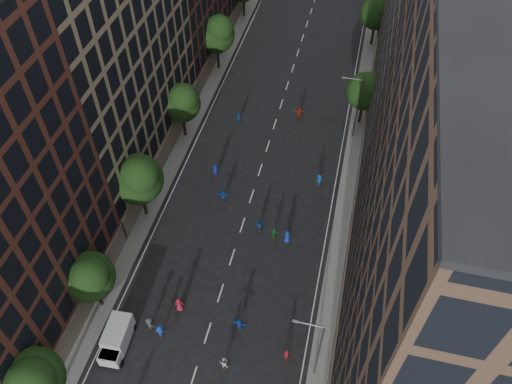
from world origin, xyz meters
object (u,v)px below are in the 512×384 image
(streetlamp_near, at_px, (317,348))
(skater_0, at_px, (107,347))
(cargo_van, at_px, (117,339))
(streetlamp_far, at_px, (356,105))

(streetlamp_near, bearing_deg, skater_0, -172.75)
(streetlamp_near, relative_size, cargo_van, 1.94)
(streetlamp_near, relative_size, streetlamp_far, 1.00)
(streetlamp_near, xyz_separation_m, cargo_van, (-18.17, -1.56, -3.89))
(cargo_van, bearing_deg, streetlamp_far, 59.07)
(streetlamp_far, distance_m, cargo_van, 39.24)
(streetlamp_far, bearing_deg, skater_0, -118.06)
(streetlamp_far, relative_size, skater_0, 5.36)
(streetlamp_far, bearing_deg, streetlamp_near, -90.00)
(cargo_van, xyz_separation_m, skater_0, (-0.69, -0.84, -0.44))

